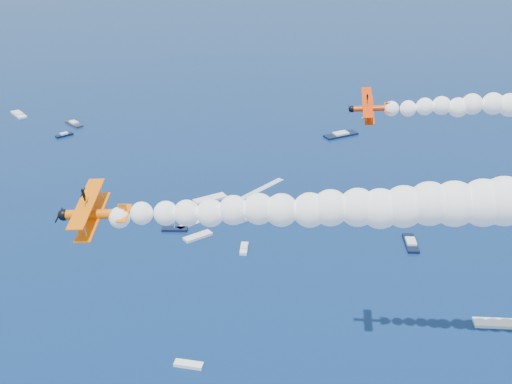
{
  "coord_description": "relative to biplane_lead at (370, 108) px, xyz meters",
  "views": [
    {
      "loc": [
        9.29,
        -66.7,
        90.56
      ],
      "look_at": [
        0.79,
        19.54,
        48.26
      ],
      "focal_mm": 48.54,
      "sensor_mm": 36.0,
      "label": 1
    }
  ],
  "objects": [
    {
      "name": "biplane_trail",
      "position": [
        -32.68,
        -39.14,
        -0.15
      ],
      "size": [
        8.81,
        10.22,
        7.78
      ],
      "primitive_type": null,
      "rotation": [
        -0.19,
        0.07,
        3.15
      ],
      "color": "#FF6805"
    },
    {
      "name": "boat_wakes",
      "position": [
        -3.83,
        54.33,
        -54.31
      ],
      "size": [
        234.72,
        125.25,
        0.04
      ],
      "color": "white",
      "rests_on": "ground"
    },
    {
      "name": "smoke_trail_trail",
      "position": [
        -6.28,
        -38.96,
        1.83
      ],
      "size": [
        52.5,
        6.34,
        9.63
      ],
      "primitive_type": null,
      "rotation": [
        0.0,
        0.0,
        3.15
      ],
      "color": "white"
    },
    {
      "name": "spectator_boats",
      "position": [
        -9.03,
        56.51,
        -53.99
      ],
      "size": [
        228.75,
        154.35,
        0.7
      ],
      "color": "white",
      "rests_on": "ground"
    },
    {
      "name": "biplane_lead",
      "position": [
        0.0,
        0.0,
        0.0
      ],
      "size": [
        7.09,
        8.57,
        7.34
      ],
      "primitive_type": null,
      "rotation": [
        -0.37,
        0.07,
        3.14
      ],
      "color": "#E63504"
    }
  ]
}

